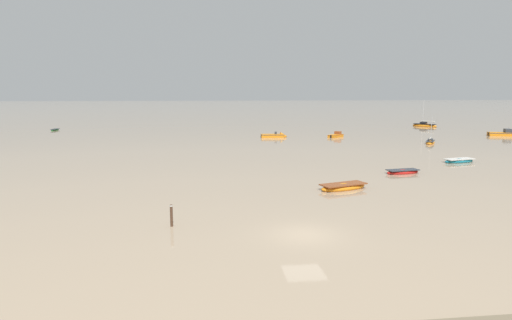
# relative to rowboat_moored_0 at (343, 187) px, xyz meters

# --- Properties ---
(ground_plane) EXTENTS (800.00, 800.00, 0.00)m
(ground_plane) POSITION_rel_rowboat_moored_0_xyz_m (-6.37, -11.89, -0.20)
(ground_plane) COLOR tan
(rowboat_moored_0) EXTENTS (4.92, 2.99, 0.73)m
(rowboat_moored_0) POSITION_rel_rowboat_moored_0_xyz_m (0.00, 0.00, 0.00)
(rowboat_moored_0) COLOR orange
(rowboat_moored_0) RESTS_ON ground
(motorboat_moored_0) EXTENTS (5.17, 2.06, 1.73)m
(motorboat_moored_0) POSITION_rel_rowboat_moored_0_xyz_m (1.44, 45.12, 0.04)
(motorboat_moored_0) COLOR orange
(motorboat_moored_0) RESTS_ON ground
(rowboat_moored_1) EXTENTS (1.38, 3.30, 0.51)m
(rowboat_moored_1) POSITION_rel_rowboat_moored_0_xyz_m (-46.08, 66.09, -0.06)
(rowboat_moored_1) COLOR #23602D
(rowboat_moored_1) RESTS_ON ground
(sailboat_moored_0) EXTENTS (5.29, 6.18, 7.02)m
(sailboat_moored_0) POSITION_rel_rowboat_moored_0_xyz_m (42.93, 66.33, 0.10)
(sailboat_moored_0) COLOR orange
(sailboat_moored_0) RESTS_ON ground
(motorboat_moored_2) EXTENTS (4.10, 3.99, 1.62)m
(motorboat_moored_2) POSITION_rel_rowboat_moored_0_xyz_m (13.39, 44.52, 0.04)
(motorboat_moored_2) COLOR orange
(motorboat_moored_2) RESTS_ON ground
(rowboat_moored_4) EXTENTS (3.95, 1.88, 0.60)m
(rowboat_moored_4) POSITION_rel_rowboat_moored_0_xyz_m (8.81, 6.67, -0.04)
(rowboat_moored_4) COLOR red
(rowboat_moored_4) RESTS_ON ground
(motorboat_moored_3) EXTENTS (5.91, 3.49, 2.13)m
(motorboat_moored_3) POSITION_rel_rowboat_moored_0_xyz_m (47.37, 42.37, 0.12)
(motorboat_moored_3) COLOR orange
(motorboat_moored_3) RESTS_ON ground
(rowboat_moored_5) EXTENTS (4.38, 2.26, 0.66)m
(rowboat_moored_5) POSITION_rel_rowboat_moored_0_xyz_m (19.19, 12.94, -0.02)
(rowboat_moored_5) COLOR #197084
(rowboat_moored_5) RESTS_ON ground
(sailboat_moored_2) EXTENTS (3.52, 4.38, 4.88)m
(sailboat_moored_2) POSITION_rel_rowboat_moored_0_xyz_m (25.84, 32.15, 0.01)
(sailboat_moored_2) COLOR orange
(sailboat_moored_2) RESTS_ON ground
(mooring_post_left) EXTENTS (0.22, 0.22, 1.61)m
(mooring_post_left) POSITION_rel_rowboat_moored_0_xyz_m (-14.65, -9.23, 0.50)
(mooring_post_left) COLOR #4D3323
(mooring_post_left) RESTS_ON ground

